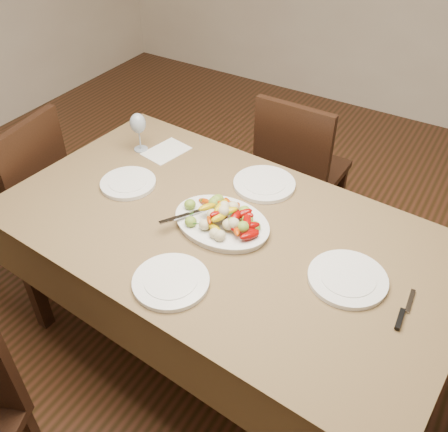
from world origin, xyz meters
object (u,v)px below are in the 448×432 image
Objects in this scene: plate_right at (348,279)px; serving_platter at (222,224)px; dining_table at (224,293)px; wine_glass at (139,131)px; plate_left at (128,183)px; chair_far at (303,169)px; plate_far at (264,184)px; chair_left at (16,198)px; plate_near at (171,282)px.

serving_platter is at bearing 177.70° from plate_right.
wine_glass reaches higher than dining_table.
dining_table is 7.55× the size of plate_left.
chair_far is at bearing 120.90° from plate_right.
serving_platter is at bearing -2.61° from plate_left.
plate_left reaches higher than dining_table.
dining_table is 6.74× the size of plate_far.
chair_far reaches higher than plate_right.
serving_platter is 1.43× the size of plate_far.
chair_far reaches higher than dining_table.
dining_table is 6.57× the size of plate_right.
plate_near is (1.22, -0.27, 0.29)m from chair_left.
plate_left is (-0.46, -0.92, 0.29)m from chair_far.
plate_right and plate_far have the same top height.
serving_platter is at bearing -92.82° from plate_far.
chair_left reaches higher than dining_table.
chair_left is 1.77m from plate_right.
chair_left is at bearing 167.37° from plate_near.
wine_glass is (-0.65, -0.05, 0.09)m from plate_far.
dining_table is at bearing 178.32° from plate_right.
plate_near is (0.01, -0.36, -0.00)m from serving_platter.
serving_platter reaches higher than plate_left.
serving_platter is 0.53m from plate_right.
serving_platter reaches higher than plate_far.
wine_glass is at bearing 135.36° from plate_near.
serving_platter is at bearing 93.46° from chair_far.
chair_left is 3.90× the size of plate_left.
plate_right and plate_near have the same top height.
dining_table is 4.70× the size of serving_platter.
chair_far is 1.55m from chair_left.
plate_near is at bearing -88.20° from serving_platter.
chair_far is at bearing 123.32° from chair_left.
serving_platter is (1.21, 0.08, 0.30)m from chair_left.
plate_near is at bearing -44.64° from wine_glass.
chair_far is 2.43× the size of serving_platter.
plate_left is at bearing 176.77° from dining_table.
wine_glass is at bearing 114.88° from chair_left.
plate_far is at bearing 4.09° from wine_glass.
wine_glass is (-1.17, 0.31, 0.09)m from plate_right.
dining_table is 6.79× the size of plate_near.
chair_far is at bearing 95.40° from plate_far.
wine_glass is at bearing 165.39° from plate_right.
plate_near is at bearing 69.50° from chair_left.
serving_platter reaches higher than plate_near.
plate_left is at bearing 177.39° from serving_platter.
chair_far is 4.64× the size of wine_glass.
plate_right is at bearing 32.73° from plate_near.
wine_glass reaches higher than plate_near.
wine_glass reaches higher than chair_far.
serving_platter is at bearing -24.00° from wine_glass.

